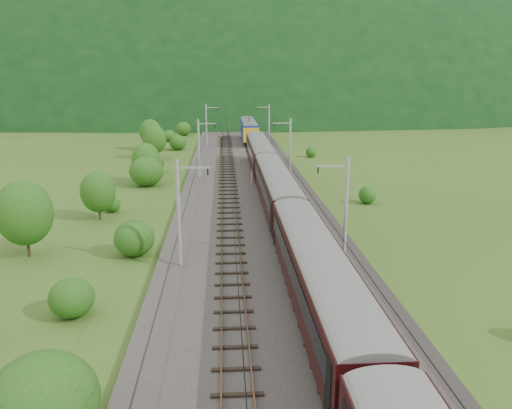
{
  "coord_description": "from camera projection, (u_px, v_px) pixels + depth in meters",
  "views": [
    {
      "loc": [
        -2.81,
        -35.33,
        14.28
      ],
      "look_at": [
        0.03,
        8.66,
        2.6
      ],
      "focal_mm": 35.0,
      "sensor_mm": 36.0,
      "label": 1
    }
  ],
  "objects": [
    {
      "name": "ground",
      "position": [
        263.0,
        267.0,
        37.91
      ],
      "size": [
        600.0,
        600.0,
        0.0
      ],
      "primitive_type": "plane",
      "color": "#39591B",
      "rests_on": "ground"
    },
    {
      "name": "mountain_main",
      "position": [
        228.0,
        98.0,
        288.72
      ],
      "size": [
        504.0,
        360.0,
        244.0
      ],
      "primitive_type": "ellipsoid",
      "color": "black",
      "rests_on": "ground"
    },
    {
      "name": "hazard_post_near",
      "position": [
        239.0,
        159.0,
        79.47
      ],
      "size": [
        0.14,
        0.14,
        1.31
      ],
      "primitive_type": "cylinder",
      "color": "red",
      "rests_on": "railbed"
    },
    {
      "name": "signal",
      "position": [
        221.0,
        140.0,
        96.34
      ],
      "size": [
        0.26,
        0.26,
        2.31
      ],
      "color": "black",
      "rests_on": "railbed"
    },
    {
      "name": "track_right",
      "position": [
        280.0,
        223.0,
        47.61
      ],
      "size": [
        2.4,
        220.0,
        0.27
      ],
      "color": "brown",
      "rests_on": "railbed"
    },
    {
      "name": "mountain_ridge",
      "position": [
        40.0,
        96.0,
        319.83
      ],
      "size": [
        336.0,
        280.0,
        132.0
      ],
      "primitive_type": "ellipsoid",
      "color": "black",
      "rests_on": "ground"
    },
    {
      "name": "catenary_right",
      "position": [
        289.0,
        147.0,
        68.01
      ],
      "size": [
        2.54,
        192.28,
        8.0
      ],
      "color": "gray",
      "rests_on": "railbed"
    },
    {
      "name": "train",
      "position": [
        292.0,
        214.0,
        39.09
      ],
      "size": [
        3.03,
        143.78,
        5.27
      ],
      "color": "black",
      "rests_on": "ground"
    },
    {
      "name": "vegetation_right",
      "position": [
        406.0,
        229.0,
        44.3
      ],
      "size": [
        3.69,
        90.53,
        1.79
      ],
      "color": "#1C5516",
      "rests_on": "ground"
    },
    {
      "name": "vegetation_left",
      "position": [
        113.0,
        195.0,
        49.64
      ],
      "size": [
        13.31,
        146.04,
        6.25
      ],
      "color": "#1C5516",
      "rests_on": "ground"
    },
    {
      "name": "overhead_wires",
      "position": [
        255.0,
        153.0,
        45.74
      ],
      "size": [
        4.83,
        198.0,
        0.03
      ],
      "color": "black",
      "rests_on": "ground"
    },
    {
      "name": "hazard_post_far",
      "position": [
        252.0,
        177.0,
        64.53
      ],
      "size": [
        0.18,
        0.18,
        1.7
      ],
      "primitive_type": "cylinder",
      "color": "red",
      "rests_on": "railbed"
    },
    {
      "name": "railbed",
      "position": [
        255.0,
        226.0,
        47.52
      ],
      "size": [
        14.0,
        220.0,
        0.3
      ],
      "primitive_type": "cube",
      "color": "#38332D",
      "rests_on": "ground"
    },
    {
      "name": "catenary_left",
      "position": [
        199.0,
        148.0,
        67.25
      ],
      "size": [
        2.54,
        192.28,
        8.0
      ],
      "color": "gray",
      "rests_on": "railbed"
    },
    {
      "name": "track_left",
      "position": [
        230.0,
        224.0,
        47.31
      ],
      "size": [
        2.4,
        220.0,
        0.27
      ],
      "color": "brown",
      "rests_on": "railbed"
    }
  ]
}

